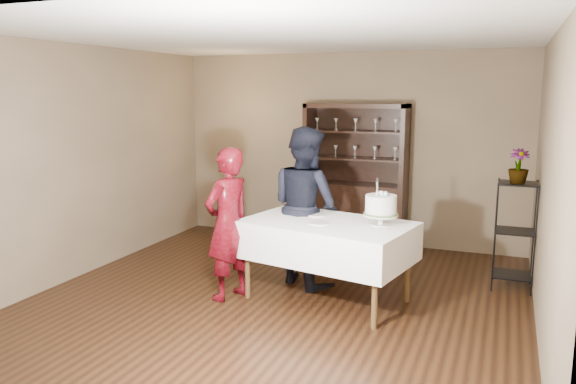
{
  "coord_description": "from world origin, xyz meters",
  "views": [
    {
      "loc": [
        2.15,
        -5.27,
        2.16
      ],
      "look_at": [
        0.04,
        0.1,
        1.12
      ],
      "focal_mm": 35.0,
      "sensor_mm": 36.0,
      "label": 1
    }
  ],
  "objects_px": {
    "china_hutch": "(355,200)",
    "woman": "(228,224)",
    "plant_etagere": "(515,231)",
    "cake": "(381,206)",
    "man": "(305,206)",
    "potted_plant": "(519,166)",
    "cake_table": "(327,240)"
  },
  "relations": [
    {
      "from": "plant_etagere",
      "to": "cake_table",
      "type": "distance_m",
      "value": 2.12
    },
    {
      "from": "cake_table",
      "to": "cake",
      "type": "bearing_deg",
      "value": 4.99
    },
    {
      "from": "plant_etagere",
      "to": "man",
      "type": "distance_m",
      "value": 2.32
    },
    {
      "from": "woman",
      "to": "china_hutch",
      "type": "bearing_deg",
      "value": -176.86
    },
    {
      "from": "cake_table",
      "to": "cake",
      "type": "xyz_separation_m",
      "value": [
        0.54,
        0.05,
        0.39
      ]
    },
    {
      "from": "woman",
      "to": "man",
      "type": "distance_m",
      "value": 0.96
    },
    {
      "from": "cake",
      "to": "potted_plant",
      "type": "bearing_deg",
      "value": 38.79
    },
    {
      "from": "china_hutch",
      "to": "cake",
      "type": "xyz_separation_m",
      "value": [
        0.81,
        -2.11,
        0.37
      ]
    },
    {
      "from": "china_hutch",
      "to": "potted_plant",
      "type": "bearing_deg",
      "value": -27.97
    },
    {
      "from": "woman",
      "to": "plant_etagere",
      "type": "bearing_deg",
      "value": 136.12
    },
    {
      "from": "woman",
      "to": "potted_plant",
      "type": "bearing_deg",
      "value": 135.41
    },
    {
      "from": "cake_table",
      "to": "china_hutch",
      "type": "bearing_deg",
      "value": 97.23
    },
    {
      "from": "man",
      "to": "woman",
      "type": "bearing_deg",
      "value": 83.11
    },
    {
      "from": "plant_etagere",
      "to": "cake_table",
      "type": "bearing_deg",
      "value": -148.54
    },
    {
      "from": "plant_etagere",
      "to": "man",
      "type": "height_order",
      "value": "man"
    },
    {
      "from": "cake_table",
      "to": "cake",
      "type": "relative_size",
      "value": 3.85
    },
    {
      "from": "cake_table",
      "to": "potted_plant",
      "type": "distance_m",
      "value": 2.21
    },
    {
      "from": "china_hutch",
      "to": "man",
      "type": "distance_m",
      "value": 1.74
    },
    {
      "from": "china_hutch",
      "to": "cake_table",
      "type": "height_order",
      "value": "china_hutch"
    },
    {
      "from": "woman",
      "to": "cake",
      "type": "bearing_deg",
      "value": 122.47
    },
    {
      "from": "cake_table",
      "to": "cake",
      "type": "height_order",
      "value": "cake"
    },
    {
      "from": "cake_table",
      "to": "woman",
      "type": "relative_size",
      "value": 1.15
    },
    {
      "from": "woman",
      "to": "cake",
      "type": "xyz_separation_m",
      "value": [
        1.52,
        0.36,
        0.23
      ]
    },
    {
      "from": "china_hutch",
      "to": "cake_table",
      "type": "relative_size",
      "value": 1.08
    },
    {
      "from": "man",
      "to": "cake",
      "type": "distance_m",
      "value": 1.02
    },
    {
      "from": "man",
      "to": "potted_plant",
      "type": "bearing_deg",
      "value": -132.96
    },
    {
      "from": "plant_etagere",
      "to": "woman",
      "type": "height_order",
      "value": "woman"
    },
    {
      "from": "plant_etagere",
      "to": "cake",
      "type": "xyz_separation_m",
      "value": [
        -1.27,
        -1.06,
        0.38
      ]
    },
    {
      "from": "woman",
      "to": "potted_plant",
      "type": "distance_m",
      "value": 3.15
    },
    {
      "from": "woman",
      "to": "man",
      "type": "bearing_deg",
      "value": 161.08
    },
    {
      "from": "china_hutch",
      "to": "cake_table",
      "type": "xyz_separation_m",
      "value": [
        0.27,
        -2.16,
        -0.02
      ]
    },
    {
      "from": "china_hutch",
      "to": "woman",
      "type": "height_order",
      "value": "china_hutch"
    }
  ]
}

